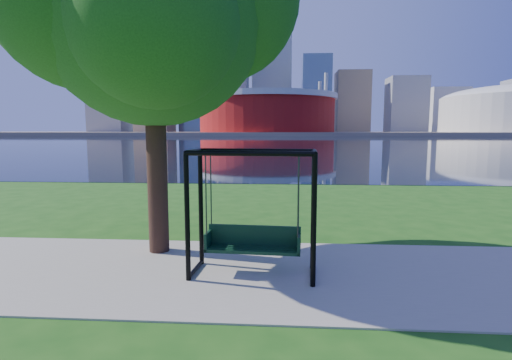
{
  "coord_description": "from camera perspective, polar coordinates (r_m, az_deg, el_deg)",
  "views": [
    {
      "loc": [
        0.35,
        -7.6,
        2.62
      ],
      "look_at": [
        -0.18,
        0.0,
        1.69
      ],
      "focal_mm": 28.0,
      "sensor_mm": 36.0,
      "label": 1
    }
  ],
  "objects": [
    {
      "name": "park_tree",
      "position": [
        9.14,
        -14.85,
        23.06
      ],
      "size": [
        6.01,
        5.43,
        7.47
      ],
      "color": "black",
      "rests_on": "ground"
    },
    {
      "name": "ground",
      "position": [
        8.05,
        1.28,
        -12.03
      ],
      "size": [
        900.0,
        900.0,
        0.0
      ],
      "primitive_type": "plane",
      "color": "#1E5114",
      "rests_on": "ground"
    },
    {
      "name": "swing",
      "position": [
        7.21,
        -0.42,
        -5.1
      ],
      "size": [
        2.3,
        1.11,
        2.3
      ],
      "rotation": [
        0.0,
        0.0,
        -0.06
      ],
      "color": "black",
      "rests_on": "ground"
    },
    {
      "name": "far_bank",
      "position": [
        313.6,
        3.96,
        6.69
      ],
      "size": [
        900.0,
        228.0,
        2.0
      ],
      "primitive_type": "cube",
      "color": "#937F60",
      "rests_on": "ground"
    },
    {
      "name": "river",
      "position": [
        109.63,
        3.83,
        5.62
      ],
      "size": [
        900.0,
        180.0,
        0.02
      ],
      "primitive_type": "cube",
      "color": "black",
      "rests_on": "ground"
    },
    {
      "name": "path",
      "position": [
        7.57,
        1.1,
        -13.15
      ],
      "size": [
        120.0,
        4.0,
        0.03
      ],
      "primitive_type": "cube",
      "color": "#9E937F",
      "rests_on": "ground"
    },
    {
      "name": "skyline",
      "position": [
        328.71,
        3.25,
        12.8
      ],
      "size": [
        392.0,
        66.0,
        96.5
      ],
      "color": "gray",
      "rests_on": "far_bank"
    },
    {
      "name": "stadium",
      "position": [
        243.1,
        1.58,
        9.74
      ],
      "size": [
        83.0,
        83.0,
        32.0
      ],
      "color": "maroon",
      "rests_on": "far_bank"
    }
  ]
}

